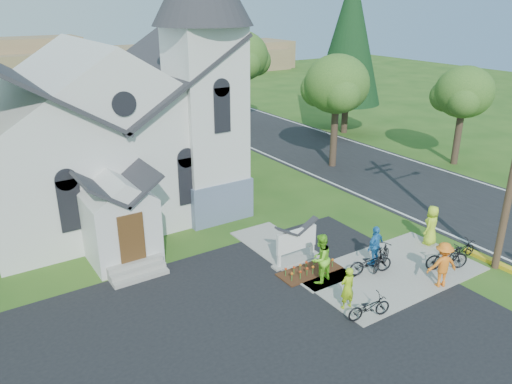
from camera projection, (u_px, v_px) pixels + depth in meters
ground at (373, 290)px, 18.58m from camera, size 120.00×120.00×0.00m
road at (320, 151)px, 35.37m from camera, size 8.00×90.00×0.02m
sidewalk at (391, 272)px, 19.73m from camera, size 7.00×4.00×0.05m
church at (108, 109)px, 23.62m from camera, size 12.35×12.00×13.00m
church_sign at (296, 240)px, 20.09m from camera, size 2.20×0.40×1.70m
flower_bed at (309, 271)px, 19.75m from camera, size 2.60×1.10×0.07m
tree_road_near at (337, 85)px, 30.38m from camera, size 4.00×4.00×7.05m
tree_road_mid at (241, 56)px, 39.79m from camera, size 4.40×4.40×7.80m
tree_road_far at (464, 93)px, 31.04m from camera, size 3.60×3.60×6.30m
conifer at (350, 37)px, 37.58m from camera, size 5.20×5.20×12.40m
distant_hills at (71, 65)px, 63.44m from camera, size 61.00×10.00×5.60m
cyclist_0 at (347, 288)px, 17.15m from camera, size 0.60×0.41×1.58m
bike_0 at (369, 307)px, 16.72m from camera, size 1.68×0.87×0.84m
cyclist_1 at (320, 259)px, 18.69m from camera, size 1.11×0.96×1.96m
bike_1 at (382, 257)px, 19.79m from camera, size 1.74×1.11×1.02m
cyclist_2 at (375, 246)px, 19.90m from camera, size 1.07×0.62×1.71m
bike_2 at (371, 262)px, 19.42m from camera, size 1.92×1.10×0.95m
cyclist_3 at (443, 265)px, 18.45m from camera, size 1.31×1.05×1.77m
bike_3 at (447, 257)px, 19.69m from camera, size 1.81×1.19×1.06m
cyclist_4 at (431, 225)px, 21.63m from camera, size 0.99×0.77×1.78m
bike_4 at (462, 250)px, 20.55m from camera, size 1.54×0.56×0.80m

